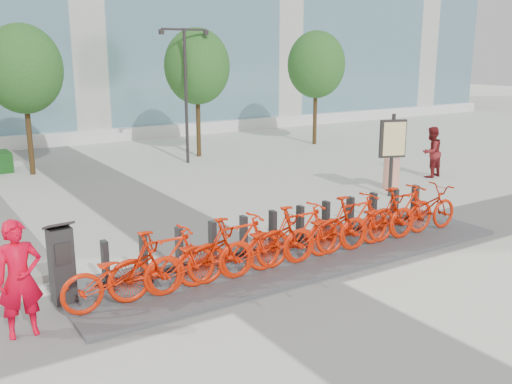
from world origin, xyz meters
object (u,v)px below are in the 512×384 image
kiosk (62,264)px  construction_barrel (391,173)px  bike_0 (123,274)px  map_sign (393,142)px  worker_red (20,279)px  pedestrian (431,152)px

kiosk → construction_barrel: (10.84, 3.11, -0.28)m
bike_0 → map_sign: 9.86m
worker_red → construction_barrel: bearing=19.9°
construction_barrel → map_sign: size_ratio=0.40×
worker_red → construction_barrel: (11.62, 3.79, -0.42)m
kiosk → worker_red: (-0.77, -0.68, 0.14)m
kiosk → map_sign: size_ratio=0.59×
kiosk → pedestrian: (13.21, 3.61, 0.10)m
kiosk → pedestrian: bearing=11.0°
pedestrian → construction_barrel: bearing=4.3°
construction_barrel → worker_red: bearing=-161.9°
map_sign → bike_0: bearing=-141.9°
construction_barrel → map_sign: (-0.72, -0.66, 1.12)m
kiosk → pedestrian: size_ratio=0.83×
pedestrian → map_sign: 3.38m
bike_0 → construction_barrel: size_ratio=2.14×
bike_0 → pedestrian: (12.39, 4.24, 0.24)m
bike_0 → map_sign: size_ratio=0.85×
worker_red → map_sign: size_ratio=0.74×
kiosk → worker_red: worker_red is taller
kiosk → map_sign: (10.12, 2.45, 0.84)m
map_sign → kiosk: bearing=-146.6°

